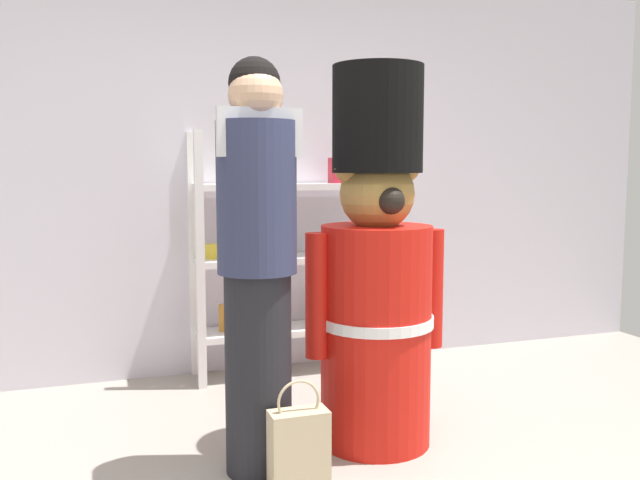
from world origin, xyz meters
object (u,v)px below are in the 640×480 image
object	(u,v)px
shopping_bag	(299,448)
merchandise_shelf	(297,253)
teddy_bear_guard	(376,278)
person_shopper	(257,258)

from	to	relation	value
shopping_bag	merchandise_shelf	bearing A→B (deg)	73.32
merchandise_shelf	teddy_bear_guard	distance (m)	1.22
person_shopper	teddy_bear_guard	bearing A→B (deg)	11.46
teddy_bear_guard	person_shopper	world-z (taller)	teddy_bear_guard
teddy_bear_guard	shopping_bag	distance (m)	0.87
merchandise_shelf	teddy_bear_guard	xyz separation A→B (m)	(0.02, -1.22, 0.02)
teddy_bear_guard	person_shopper	bearing A→B (deg)	-168.54
merchandise_shelf	person_shopper	bearing A→B (deg)	-113.43
merchandise_shelf	teddy_bear_guard	bearing A→B (deg)	-88.89
person_shopper	merchandise_shelf	bearing A→B (deg)	66.57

